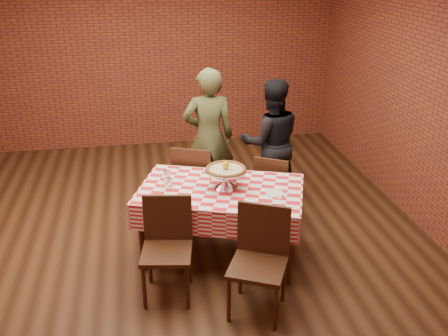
{
  "coord_description": "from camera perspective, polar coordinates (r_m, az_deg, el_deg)",
  "views": [
    {
      "loc": [
        -0.3,
        -4.73,
        2.89
      ],
      "look_at": [
        0.49,
        -0.27,
        0.92
      ],
      "focal_mm": 40.39,
      "sensor_mm": 36.0,
      "label": 1
    }
  ],
  "objects": [
    {
      "name": "side_plate",
      "position": [
        4.8,
        5.77,
        -2.89
      ],
      "size": [
        0.22,
        0.22,
        0.01
      ],
      "primitive_type": "cylinder",
      "rotation": [
        0.0,
        0.0,
        -0.34
      ],
      "color": "white",
      "rests_on": "tablecloth"
    },
    {
      "name": "table",
      "position": [
        5.07,
        -0.36,
        -6.22
      ],
      "size": [
        1.77,
        1.39,
        0.75
      ],
      "primitive_type": "cube",
      "rotation": [
        0.0,
        0.0,
        -0.34
      ],
      "color": "#3E1F11",
      "rests_on": "ground"
    },
    {
      "name": "pizza_stand",
      "position": [
        4.87,
        0.2,
        -1.23
      ],
      "size": [
        0.56,
        0.56,
        0.18
      ],
      "primitive_type": null,
      "rotation": [
        0.0,
        0.0,
        -0.51
      ],
      "color": "silver",
      "rests_on": "tablecloth"
    },
    {
      "name": "chair_near_left",
      "position": [
        4.49,
        -6.5,
        -9.43
      ],
      "size": [
        0.5,
        0.5,
        0.91
      ],
      "primitive_type": null,
      "rotation": [
        0.0,
        0.0,
        -0.17
      ],
      "color": "#3E1F11",
      "rests_on": "ground"
    },
    {
      "name": "back_wall",
      "position": [
        7.87,
        -7.85,
        12.78
      ],
      "size": [
        5.5,
        0.0,
        5.5
      ],
      "primitive_type": "plane",
      "rotation": [
        1.57,
        0.0,
        0.0
      ],
      "color": "brown",
      "rests_on": "ground"
    },
    {
      "name": "pizza",
      "position": [
        4.83,
        0.21,
        -0.19
      ],
      "size": [
        0.53,
        0.53,
        0.03
      ],
      "primitive_type": "cylinder",
      "rotation": [
        0.0,
        0.0,
        -0.51
      ],
      "color": "beige",
      "rests_on": "pizza_stand"
    },
    {
      "name": "lemon",
      "position": [
        4.81,
        0.21,
        0.33
      ],
      "size": [
        0.09,
        0.09,
        0.08
      ],
      "primitive_type": "ellipsoid",
      "rotation": [
        0.0,
        0.0,
        -0.51
      ],
      "color": "yellow",
      "rests_on": "pizza"
    },
    {
      "name": "tablecloth",
      "position": [
        4.95,
        -0.37,
        -3.71
      ],
      "size": [
        1.82,
        1.44,
        0.27
      ],
      "primitive_type": null,
      "rotation": [
        0.0,
        0.0,
        -0.34
      ],
      "color": "red",
      "rests_on": "table"
    },
    {
      "name": "sweetener_packet_b",
      "position": [
        4.73,
        6.27,
        -3.37
      ],
      "size": [
        0.06,
        0.06,
        0.0
      ],
      "primitive_type": "cube",
      "rotation": [
        0.0,
        0.0,
        -0.94
      ],
      "color": "white",
      "rests_on": "tablecloth"
    },
    {
      "name": "chair_near_right",
      "position": [
        4.29,
        3.84,
        -10.93
      ],
      "size": [
        0.61,
        0.61,
        0.94
      ],
      "primitive_type": null,
      "rotation": [
        0.0,
        0.0,
        -0.45
      ],
      "color": "#3E1F11",
      "rests_on": "ground"
    },
    {
      "name": "water_glass_left",
      "position": [
        4.89,
        -6.31,
        -1.74
      ],
      "size": [
        0.09,
        0.09,
        0.11
      ],
      "primitive_type": "cylinder",
      "rotation": [
        0.0,
        0.0,
        -0.34
      ],
      "color": "white",
      "rests_on": "tablecloth"
    },
    {
      "name": "water_glass_right",
      "position": [
        5.05,
        -6.47,
        -0.9
      ],
      "size": [
        0.09,
        0.09,
        0.11
      ],
      "primitive_type": "cylinder",
      "rotation": [
        0.0,
        0.0,
        -0.34
      ],
      "color": "white",
      "rests_on": "tablecloth"
    },
    {
      "name": "diner_olive",
      "position": [
        6.01,
        -1.75,
        3.53
      ],
      "size": [
        0.62,
        0.42,
        1.67
      ],
      "primitive_type": "imported",
      "rotation": [
        0.0,
        0.0,
        3.1
      ],
      "color": "#4E542C",
      "rests_on": "ground"
    },
    {
      "name": "chair_far_left",
      "position": [
        5.75,
        -3.14,
        -1.45
      ],
      "size": [
        0.58,
        0.58,
        0.93
      ],
      "primitive_type": null,
      "rotation": [
        0.0,
        0.0,
        2.75
      ],
      "color": "#3E1F11",
      "rests_on": "ground"
    },
    {
      "name": "condiment_caddy",
      "position": [
        5.11,
        1.13,
        -0.24
      ],
      "size": [
        0.13,
        0.11,
        0.15
      ],
      "primitive_type": "cube",
      "rotation": [
        0.0,
        0.0,
        -0.32
      ],
      "color": "silver",
      "rests_on": "tablecloth"
    },
    {
      "name": "chair_far_right",
      "position": [
        5.66,
        5.67,
        -2.37
      ],
      "size": [
        0.52,
        0.52,
        0.86
      ],
      "primitive_type": null,
      "rotation": [
        0.0,
        0.0,
        2.61
      ],
      "color": "#3E1F11",
      "rests_on": "ground"
    },
    {
      "name": "diner_black",
      "position": [
        6.05,
        5.32,
        2.93
      ],
      "size": [
        0.77,
        0.61,
        1.54
      ],
      "primitive_type": "imported",
      "rotation": [
        0.0,
        0.0,
        3.1
      ],
      "color": "black",
      "rests_on": "ground"
    },
    {
      "name": "sweetener_packet_a",
      "position": [
        4.66,
        6.8,
        -3.84
      ],
      "size": [
        0.05,
        0.04,
        0.0
      ],
      "primitive_type": "cube",
      "rotation": [
        0.0,
        0.0,
        -0.03
      ],
      "color": "white",
      "rests_on": "tablecloth"
    },
    {
      "name": "ground",
      "position": [
        5.55,
        -5.51,
        -7.97
      ],
      "size": [
        6.0,
        6.0,
        0.0
      ],
      "primitive_type": "plane",
      "color": "black",
      "rests_on": "ground"
    }
  ]
}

